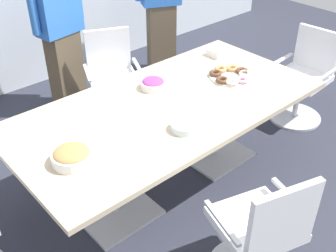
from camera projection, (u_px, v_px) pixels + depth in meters
ground_plane at (168, 180)px, 3.52m from camera, size 10.00×10.00×0.01m
conference_table at (168, 118)px, 3.17m from camera, size 2.40×1.20×0.75m
office_chair_0 at (260, 236)px, 2.48m from camera, size 0.67×0.67×0.91m
office_chair_1 at (303, 81)px, 4.14m from camera, size 0.57×0.57×0.91m
office_chair_2 at (113, 83)px, 4.10m from camera, size 0.71×0.71×0.91m
person_standing_1 at (59, 25)px, 4.00m from camera, size 0.61×0.30×1.76m
snack_bowl_candy_mix at (153, 84)px, 3.28m from camera, size 0.20×0.20×0.09m
snack_bowl_cookies at (72, 156)px, 2.50m from camera, size 0.25×0.25×0.10m
donut_platter at (231, 75)px, 3.44m from camera, size 0.36×0.36×0.04m
plate_stack at (184, 127)px, 2.80m from camera, size 0.19×0.19×0.05m
napkin_pile at (217, 52)px, 3.80m from camera, size 0.15×0.15×0.07m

